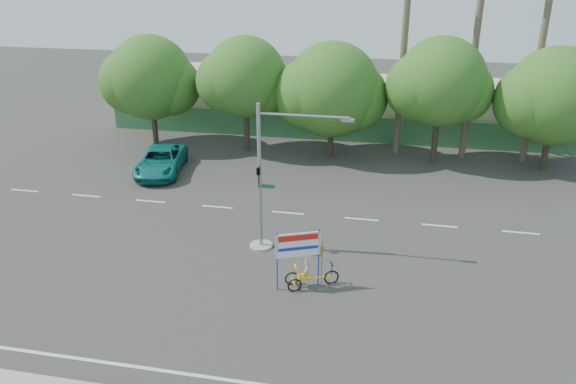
# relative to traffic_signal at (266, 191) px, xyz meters

# --- Properties ---
(ground) EXTENTS (120.00, 120.00, 0.00)m
(ground) POSITION_rel_traffic_signal_xyz_m (2.20, -3.98, -2.92)
(ground) COLOR #33302D
(ground) RESTS_ON ground
(fence) EXTENTS (38.00, 0.08, 2.00)m
(fence) POSITION_rel_traffic_signal_xyz_m (2.20, 17.52, -1.92)
(fence) COLOR #336B3D
(fence) RESTS_ON ground
(building_left) EXTENTS (12.00, 8.00, 4.00)m
(building_left) POSITION_rel_traffic_signal_xyz_m (-7.80, 22.02, -0.92)
(building_left) COLOR beige
(building_left) RESTS_ON ground
(building_right) EXTENTS (14.00, 8.00, 3.60)m
(building_right) POSITION_rel_traffic_signal_xyz_m (10.20, 22.02, -1.12)
(building_right) COLOR beige
(building_right) RESTS_ON ground
(tree_far_left) EXTENTS (7.14, 6.00, 7.96)m
(tree_far_left) POSITION_rel_traffic_signal_xyz_m (-11.85, 14.02, 1.84)
(tree_far_left) COLOR #473828
(tree_far_left) RESTS_ON ground
(tree_left) EXTENTS (6.66, 5.60, 8.07)m
(tree_left) POSITION_rel_traffic_signal_xyz_m (-4.85, 14.02, 2.14)
(tree_left) COLOR #473828
(tree_left) RESTS_ON ground
(tree_center) EXTENTS (7.62, 6.40, 7.85)m
(tree_center) POSITION_rel_traffic_signal_xyz_m (1.14, 14.02, 1.55)
(tree_center) COLOR #473828
(tree_center) RESTS_ON ground
(tree_right) EXTENTS (6.90, 5.80, 8.36)m
(tree_right) POSITION_rel_traffic_signal_xyz_m (8.15, 14.02, 2.32)
(tree_right) COLOR #473828
(tree_right) RESTS_ON ground
(tree_far_right) EXTENTS (7.38, 6.20, 7.94)m
(tree_far_right) POSITION_rel_traffic_signal_xyz_m (15.15, 14.02, 1.73)
(tree_far_right) COLOR #473828
(tree_far_right) RESTS_ON ground
(palm_mid) EXTENTS (3.73, 3.79, 15.45)m
(palm_mid) POSITION_rel_traffic_signal_xyz_m (14.20, 15.52, 6.48)
(palm_mid) COLOR #70604C
(palm_mid) RESTS_ON ground
(palm_short) EXTENTS (3.73, 3.79, 14.45)m
(palm_short) POSITION_rel_traffic_signal_xyz_m (5.70, 15.52, 5.94)
(palm_short) COLOR #70604C
(palm_short) RESTS_ON ground
(traffic_signal) EXTENTS (4.72, 1.10, 7.00)m
(traffic_signal) POSITION_rel_traffic_signal_xyz_m (0.00, 0.00, 0.00)
(traffic_signal) COLOR gray
(traffic_signal) RESTS_ON ground
(trike_billboard) EXTENTS (2.52, 1.27, 2.67)m
(trike_billboard) POSITION_rel_traffic_signal_xyz_m (2.32, -3.08, -1.85)
(trike_billboard) COLOR black
(trike_billboard) RESTS_ON ground
(pickup_truck) EXTENTS (3.63, 6.06, 1.58)m
(pickup_truck) POSITION_rel_traffic_signal_xyz_m (-9.02, 8.54, -2.13)
(pickup_truck) COLOR #10726B
(pickup_truck) RESTS_ON ground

